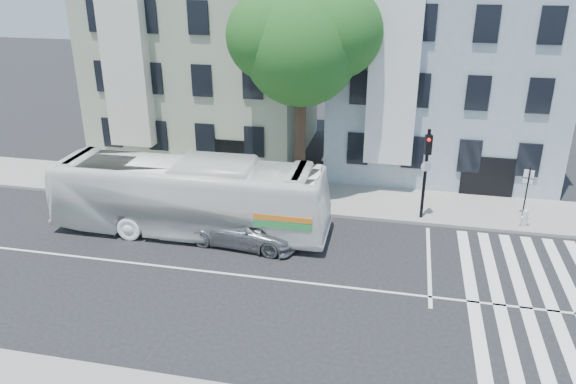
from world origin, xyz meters
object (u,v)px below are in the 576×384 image
(bus, at_px, (190,196))
(sedan, at_px, (242,228))
(traffic_signal, at_px, (426,164))
(fire_hydrant, at_px, (525,218))

(bus, relative_size, sedan, 2.43)
(sedan, xyz_separation_m, traffic_signal, (7.57, 3.86, 2.13))
(sedan, relative_size, traffic_signal, 1.14)
(bus, distance_m, traffic_signal, 10.66)
(fire_hydrant, bearing_deg, bus, -167.02)
(bus, height_order, fire_hydrant, bus)
(bus, bearing_deg, fire_hydrant, -78.11)
(bus, height_order, traffic_signal, traffic_signal)
(bus, relative_size, fire_hydrant, 14.70)
(bus, height_order, sedan, bus)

